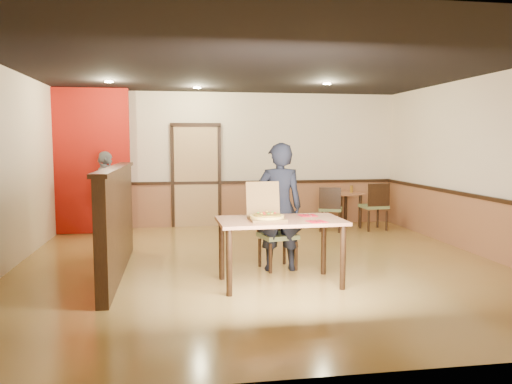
{
  "coord_description": "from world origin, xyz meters",
  "views": [
    {
      "loc": [
        -1.2,
        -6.99,
        1.77
      ],
      "look_at": [
        -0.09,
        0.0,
        1.06
      ],
      "focal_mm": 35.0,
      "sensor_mm": 36.0,
      "label": 1
    }
  ],
  "objects_px": {
    "main_table": "(280,228)",
    "condiment": "(351,189)",
    "side_table": "(343,200)",
    "pizza_box": "(266,215)",
    "side_chair_left": "(330,207)",
    "diner_chair": "(276,231)",
    "diner": "(279,207)",
    "side_chair_right": "(375,204)",
    "passerby": "(106,194)"
  },
  "relations": [
    {
      "from": "passerby",
      "to": "condiment",
      "type": "relative_size",
      "value": 10.73
    },
    {
      "from": "side_chair_right",
      "to": "side_table",
      "type": "bearing_deg",
      "value": -57.65
    },
    {
      "from": "side_chair_right",
      "to": "passerby",
      "type": "relative_size",
      "value": 0.6
    },
    {
      "from": "diner",
      "to": "passerby",
      "type": "bearing_deg",
      "value": -43.5
    },
    {
      "from": "diner_chair",
      "to": "side_chair_right",
      "type": "relative_size",
      "value": 0.99
    },
    {
      "from": "diner_chair",
      "to": "side_table",
      "type": "bearing_deg",
      "value": 44.25
    },
    {
      "from": "side_chair_left",
      "to": "side_chair_right",
      "type": "xyz_separation_m",
      "value": [
        0.93,
        -0.01,
        0.04
      ]
    },
    {
      "from": "main_table",
      "to": "pizza_box",
      "type": "relative_size",
      "value": 3.05
    },
    {
      "from": "diner_chair",
      "to": "pizza_box",
      "type": "distance_m",
      "value": 0.96
    },
    {
      "from": "condiment",
      "to": "main_table",
      "type": "bearing_deg",
      "value": -120.63
    },
    {
      "from": "main_table",
      "to": "condiment",
      "type": "bearing_deg",
      "value": 57.56
    },
    {
      "from": "side_chair_right",
      "to": "pizza_box",
      "type": "bearing_deg",
      "value": 46.65
    },
    {
      "from": "side_chair_left",
      "to": "diner",
      "type": "bearing_deg",
      "value": 81.83
    },
    {
      "from": "diner_chair",
      "to": "side_table",
      "type": "distance_m",
      "value": 3.86
    },
    {
      "from": "diner",
      "to": "passerby",
      "type": "height_order",
      "value": "diner"
    },
    {
      "from": "diner_chair",
      "to": "side_chair_right",
      "type": "height_order",
      "value": "side_chair_right"
    },
    {
      "from": "side_chair_right",
      "to": "diner",
      "type": "height_order",
      "value": "diner"
    },
    {
      "from": "main_table",
      "to": "side_table",
      "type": "bearing_deg",
      "value": 59.63
    },
    {
      "from": "diner",
      "to": "diner_chair",
      "type": "bearing_deg",
      "value": -78.9
    },
    {
      "from": "diner",
      "to": "condiment",
      "type": "xyz_separation_m",
      "value": [
        2.23,
        3.3,
        -0.09
      ]
    },
    {
      "from": "side_table",
      "to": "diner",
      "type": "relative_size",
      "value": 0.47
    },
    {
      "from": "passerby",
      "to": "condiment",
      "type": "xyz_separation_m",
      "value": [
        4.93,
        0.34,
        -0.01
      ]
    },
    {
      "from": "diner",
      "to": "condiment",
      "type": "bearing_deg",
      "value": -119.86
    },
    {
      "from": "passerby",
      "to": "diner",
      "type": "bearing_deg",
      "value": -147.68
    },
    {
      "from": "diner",
      "to": "passerby",
      "type": "relative_size",
      "value": 1.1
    },
    {
      "from": "diner_chair",
      "to": "passerby",
      "type": "xyz_separation_m",
      "value": [
        -2.68,
        2.82,
        0.29
      ]
    },
    {
      "from": "side_table",
      "to": "condiment",
      "type": "bearing_deg",
      "value": -30.92
    },
    {
      "from": "passerby",
      "to": "pizza_box",
      "type": "height_order",
      "value": "passerby"
    },
    {
      "from": "passerby",
      "to": "pizza_box",
      "type": "bearing_deg",
      "value": -156.82
    },
    {
      "from": "pizza_box",
      "to": "side_chair_left",
      "type": "bearing_deg",
      "value": 59.56
    },
    {
      "from": "passerby",
      "to": "pizza_box",
      "type": "distance_m",
      "value": 4.37
    },
    {
      "from": "condiment",
      "to": "pizza_box",
      "type": "bearing_deg",
      "value": -122.44
    },
    {
      "from": "side_chair_left",
      "to": "pizza_box",
      "type": "height_order",
      "value": "pizza_box"
    },
    {
      "from": "side_chair_left",
      "to": "diner",
      "type": "relative_size",
      "value": 0.5
    },
    {
      "from": "main_table",
      "to": "side_chair_right",
      "type": "xyz_separation_m",
      "value": [
        2.67,
        3.45,
        -0.19
      ]
    },
    {
      "from": "side_chair_left",
      "to": "pizza_box",
      "type": "relative_size",
      "value": 1.73
    },
    {
      "from": "main_table",
      "to": "side_table",
      "type": "xyz_separation_m",
      "value": [
        2.22,
        4.07,
        -0.17
      ]
    },
    {
      "from": "main_table",
      "to": "passerby",
      "type": "distance_m",
      "value": 4.47
    },
    {
      "from": "pizza_box",
      "to": "diner_chair",
      "type": "bearing_deg",
      "value": 69.51
    },
    {
      "from": "diner_chair",
      "to": "passerby",
      "type": "relative_size",
      "value": 0.59
    },
    {
      "from": "passerby",
      "to": "pizza_box",
      "type": "xyz_separation_m",
      "value": [
        2.39,
        -3.66,
        0.08
      ]
    },
    {
      "from": "side_chair_right",
      "to": "diner",
      "type": "xyz_separation_m",
      "value": [
        -2.54,
        -2.77,
        0.36
      ]
    },
    {
      "from": "main_table",
      "to": "passerby",
      "type": "bearing_deg",
      "value": 123.35
    },
    {
      "from": "diner",
      "to": "pizza_box",
      "type": "bearing_deg",
      "value": 70.25
    },
    {
      "from": "diner_chair",
      "to": "condiment",
      "type": "xyz_separation_m",
      "value": [
        2.25,
        3.15,
        0.27
      ]
    },
    {
      "from": "condiment",
      "to": "passerby",
      "type": "bearing_deg",
      "value": -176.1
    },
    {
      "from": "main_table",
      "to": "passerby",
      "type": "xyz_separation_m",
      "value": [
        -2.57,
        3.65,
        0.09
      ]
    },
    {
      "from": "side_chair_left",
      "to": "condiment",
      "type": "height_order",
      "value": "side_chair_left"
    },
    {
      "from": "side_table",
      "to": "pizza_box",
      "type": "distance_m",
      "value": 4.75
    },
    {
      "from": "side_chair_right",
      "to": "side_table",
      "type": "relative_size",
      "value": 1.15
    }
  ]
}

